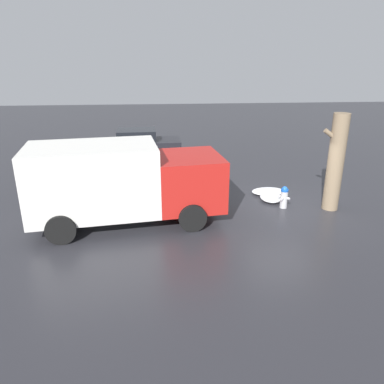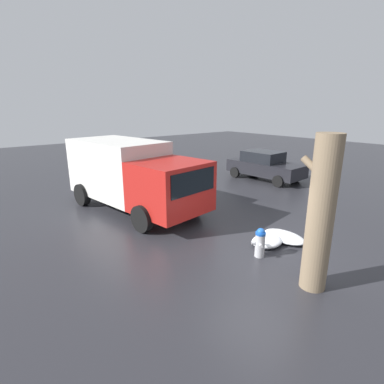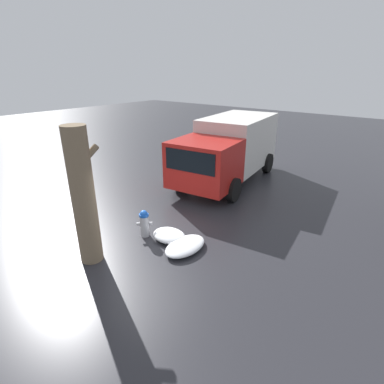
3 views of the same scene
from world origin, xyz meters
TOP-DOWN VIEW (x-y plane):
  - ground_plane at (0.00, 0.00)m, footprint 60.00×60.00m
  - fire_hydrant at (0.00, 0.00)m, footprint 0.40×0.40m
  - tree_trunk at (-1.66, 0.21)m, footprint 0.86×0.56m
  - delivery_truck at (5.70, 0.72)m, footprint 6.43×3.23m
  - snow_pile_by_hydrant at (0.28, -0.71)m, footprint 0.79×1.02m
  - snow_pile_curbside at (0.17, -1.41)m, footprint 1.33×0.83m

SIDE VIEW (x-z plane):
  - ground_plane at x=0.00m, z-range 0.00..0.00m
  - snow_pile_curbside at x=0.17m, z-range 0.00..0.23m
  - snow_pile_by_hydrant at x=0.28m, z-range 0.00..0.27m
  - fire_hydrant at x=0.00m, z-range 0.01..0.84m
  - delivery_truck at x=5.70m, z-range 0.12..2.78m
  - tree_trunk at x=-1.66m, z-range 0.01..3.47m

